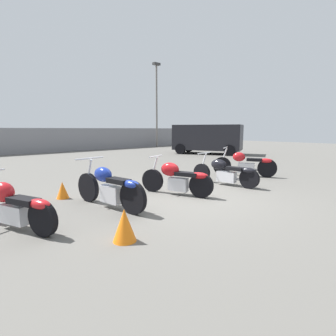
{
  "coord_description": "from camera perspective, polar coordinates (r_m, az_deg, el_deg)",
  "views": [
    {
      "loc": [
        -4.62,
        -4.26,
        1.66
      ],
      "look_at": [
        0.0,
        0.73,
        0.65
      ],
      "focal_mm": 28.0,
      "sensor_mm": 36.0,
      "label": 1
    }
  ],
  "objects": [
    {
      "name": "ground_plane",
      "position": [
        6.51,
        4.4,
        -6.37
      ],
      "size": [
        60.0,
        60.0,
        0.0
      ],
      "primitive_type": "plane",
      "color": "#5B5954"
    },
    {
      "name": "fence_back",
      "position": [
        20.06,
        -29.57,
        5.1
      ],
      "size": [
        40.0,
        0.04,
        1.74
      ],
      "color": "gray",
      "rests_on": "ground_plane"
    },
    {
      "name": "light_pole_left",
      "position": [
        24.79,
        -2.5,
        14.93
      ],
      "size": [
        0.7,
        0.35,
        7.56
      ],
      "color": "slate",
      "rests_on": "ground_plane"
    },
    {
      "name": "motorcycle_slot_0",
      "position": [
        5.11,
        -30.67,
        -7.05
      ],
      "size": [
        0.99,
        1.98,
        0.94
      ],
      "rotation": [
        0.0,
        0.0,
        0.37
      ],
      "color": "black",
      "rests_on": "ground_plane"
    },
    {
      "name": "motorcycle_slot_1",
      "position": [
        5.69,
        -12.54,
        -4.1
      ],
      "size": [
        0.73,
        2.13,
        1.03
      ],
      "rotation": [
        0.0,
        0.0,
        0.15
      ],
      "color": "black",
      "rests_on": "ground_plane"
    },
    {
      "name": "motorcycle_slot_2",
      "position": [
        6.65,
        1.95,
        -2.22
      ],
      "size": [
        0.88,
        1.91,
        0.98
      ],
      "rotation": [
        0.0,
        0.0,
        0.34
      ],
      "color": "black",
      "rests_on": "ground_plane"
    },
    {
      "name": "motorcycle_slot_3",
      "position": [
        8.0,
        12.42,
        -0.84
      ],
      "size": [
        0.75,
        2.16,
        0.94
      ],
      "rotation": [
        0.0,
        0.0,
        0.11
      ],
      "color": "black",
      "rests_on": "ground_plane"
    },
    {
      "name": "motorcycle_slot_4",
      "position": [
        9.71,
        16.49,
        0.83
      ],
      "size": [
        1.15,
        2.04,
        1.02
      ],
      "rotation": [
        0.0,
        0.0,
        0.44
      ],
      "color": "black",
      "rests_on": "ground_plane"
    },
    {
      "name": "parked_van",
      "position": [
        18.03,
        8.64,
        6.56
      ],
      "size": [
        3.74,
        4.88,
        1.95
      ],
      "rotation": [
        0.0,
        0.0,
        0.45
      ],
      "color": "black",
      "rests_on": "ground_plane"
    },
    {
      "name": "traffic_cone_near",
      "position": [
        4.04,
        -9.46,
        -12.16
      ],
      "size": [
        0.35,
        0.35,
        0.5
      ],
      "color": "orange",
      "rests_on": "ground_plane"
    },
    {
      "name": "traffic_cone_far",
      "position": [
        6.84,
        -21.98,
        -4.48
      ],
      "size": [
        0.29,
        0.29,
        0.41
      ],
      "color": "orange",
      "rests_on": "ground_plane"
    }
  ]
}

